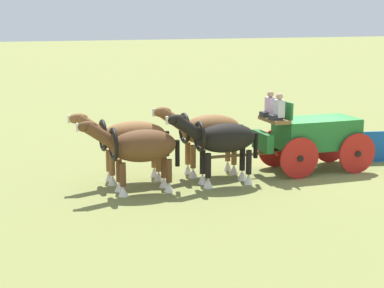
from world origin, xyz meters
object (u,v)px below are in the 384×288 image
(draft_horse_rear_near, at_px, (221,140))
(draft_horse_rear_off, at_px, (207,132))
(draft_horse_lead_off, at_px, (129,138))
(draft_horse_lead_near, at_px, (139,148))
(show_wagon, at_px, (312,135))

(draft_horse_rear_near, xyz_separation_m, draft_horse_rear_off, (-0.06, -1.30, 0.04))
(draft_horse_rear_off, distance_m, draft_horse_lead_off, 2.60)
(draft_horse_rear_near, xyz_separation_m, draft_horse_lead_near, (2.59, -0.09, -0.04))
(draft_horse_lead_near, distance_m, draft_horse_lead_off, 1.30)
(draft_horse_lead_off, bearing_deg, draft_horse_lead_near, 88.04)
(draft_horse_lead_off, bearing_deg, draft_horse_rear_off, 178.10)
(show_wagon, distance_m, draft_horse_rear_off, 3.56)
(draft_horse_lead_near, xyz_separation_m, draft_horse_lead_off, (-0.04, -1.30, 0.03))
(draft_horse_rear_near, height_order, draft_horse_lead_near, draft_horse_rear_near)
(draft_horse_rear_near, distance_m, draft_horse_lead_near, 2.59)
(draft_horse_rear_off, bearing_deg, draft_horse_rear_near, 87.49)
(draft_horse_lead_near, bearing_deg, show_wagon, -175.82)
(draft_horse_lead_near, height_order, draft_horse_lead_off, draft_horse_lead_off)
(show_wagon, distance_m, draft_horse_lead_near, 6.14)
(draft_horse_rear_near, xyz_separation_m, draft_horse_lead_off, (2.55, -1.39, -0.01))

